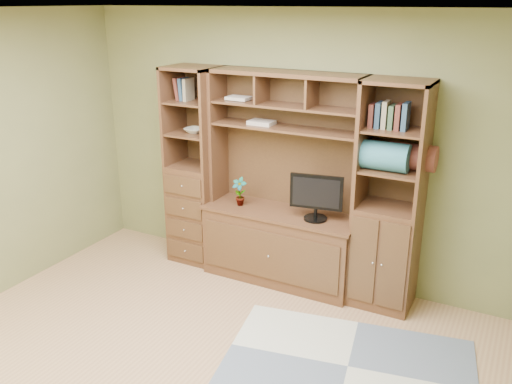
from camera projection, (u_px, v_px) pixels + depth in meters
The scene contains 11 objects.
room at pixel (170, 217), 3.58m from camera, with size 4.60×4.10×2.64m.
center_hutch at pixel (281, 182), 5.12m from camera, with size 1.54×0.53×2.05m, color #4F2F1B.
left_tower at pixel (195, 167), 5.59m from camera, with size 0.50×0.45×2.05m, color #4F2F1B.
right_tower at pixel (389, 199), 4.71m from camera, with size 0.55×0.45×2.05m, color #4F2F1B.
rug at pixel (348, 367), 4.14m from camera, with size 1.89×1.26×0.01m, color gray.
monitor at pixel (316, 189), 4.93m from camera, with size 0.49×0.22×0.60m, color black.
orchid at pixel (239, 192), 5.33m from camera, with size 0.15×0.10×0.28m, color #A54A38.
magazines at pixel (262, 122), 5.13m from camera, with size 0.24×0.17×0.04m, color #AEA094.
bowl at pixel (195, 130), 5.46m from camera, with size 0.20×0.20×0.05m, color beige.
blanket_teal at pixel (384, 156), 4.57m from camera, with size 0.42×0.25×0.25m, color #306E7F.
blanket_red at pixel (412, 157), 4.59m from camera, with size 0.40×0.22×0.22m, color brown.
Camera 1 is at (2.04, -2.68, 2.66)m, focal length 38.00 mm.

